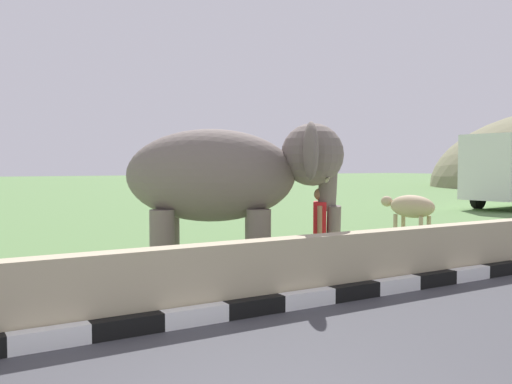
# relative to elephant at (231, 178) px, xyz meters

# --- Properties ---
(striped_curb) EXTENTS (16.20, 0.20, 0.24)m
(striped_curb) POSITION_rel_elephant_xyz_m (-3.22, -2.47, -1.74)
(striped_curb) COLOR white
(striped_curb) RESTS_ON ground_plane
(barrier_parapet) EXTENTS (28.00, 0.36, 1.00)m
(barrier_parapet) POSITION_rel_elephant_xyz_m (-0.87, -2.17, -1.36)
(barrier_parapet) COLOR tan
(barrier_parapet) RESTS_ON ground_plane
(elephant) EXTENTS (3.97, 3.40, 2.86)m
(elephant) POSITION_rel_elephant_xyz_m (0.00, 0.00, 0.00)
(elephant) COLOR #6F625C
(elephant) RESTS_ON ground_plane
(person_handler) EXTENTS (0.46, 0.56, 1.66)m
(person_handler) POSITION_rel_elephant_xyz_m (1.50, -0.72, -0.93)
(person_handler) COLOR navy
(person_handler) RESTS_ON ground_plane
(cow_near) EXTENTS (0.74, 1.91, 1.23)m
(cow_near) POSITION_rel_elephant_xyz_m (7.19, 2.40, -0.99)
(cow_near) COLOR tan
(cow_near) RESTS_ON ground_plane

